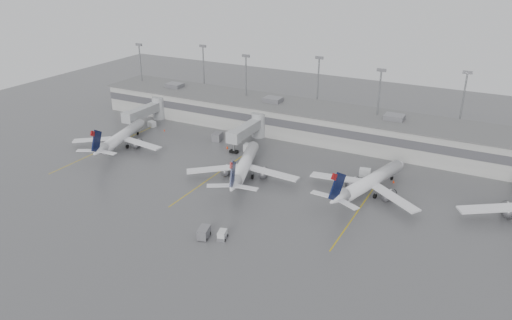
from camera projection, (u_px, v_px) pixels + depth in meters
The scene contains 18 objects.
ground at pixel (232, 237), 91.83m from camera, with size 260.00×260.00×0.00m, color #4B4B4D.
terminal at pixel (338, 125), 137.43m from camera, with size 152.00×17.00×9.45m.
light_masts at pixel (347, 93), 139.06m from camera, with size 142.40×8.00×20.60m.
jet_bridge_left at pixel (150, 110), 151.38m from camera, with size 4.00×17.20×7.00m.
jet_bridge_right at pixel (252, 128), 136.35m from camera, with size 4.00×17.20×7.00m.
stand_markings at pixel (286, 187), 111.37m from camera, with size 105.25×40.00×0.01m.
jet_far_left at pixel (120, 137), 132.66m from camera, with size 24.60×27.92×9.20m.
jet_mid_left at pixel (244, 165), 114.97m from camera, with size 25.10×28.60×9.57m.
jet_mid_right at pixel (369, 182), 106.73m from camera, with size 25.49×28.97×9.61m.
baggage_tug at pixel (222, 236), 91.21m from camera, with size 2.19×2.84×1.63m.
baggage_cart at pixel (204, 232), 91.44m from camera, with size 2.54×3.48×2.00m.
gse_uld_a at pixel (152, 124), 148.75m from camera, with size 2.38×1.58×1.68m, color silver.
gse_uld_b at pixel (249, 148), 130.72m from camera, with size 2.74×1.82×1.94m, color silver.
gse_uld_c at pixel (365, 172), 116.36m from camera, with size 2.56×1.71×1.81m, color silver.
gse_loader at pixel (218, 137), 137.96m from camera, with size 2.22×3.55×2.22m, color slate.
cone_a at pixel (164, 130), 145.29m from camera, with size 0.40×0.40×0.63m, color #FB3505.
cone_b at pixel (227, 147), 132.63m from camera, with size 0.50×0.50×0.80m, color #FB3505.
cone_c at pixel (394, 181), 113.18m from camera, with size 0.45×0.45×0.72m, color #FB3505.
Camera 1 is at (40.72, -67.81, 48.99)m, focal length 35.00 mm.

